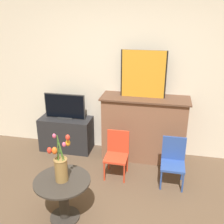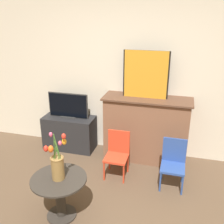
{
  "view_description": "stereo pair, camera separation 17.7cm",
  "coord_description": "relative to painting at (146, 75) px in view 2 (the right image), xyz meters",
  "views": [
    {
      "loc": [
        0.62,
        -1.86,
        2.25
      ],
      "look_at": [
        -0.03,
        1.23,
        1.01
      ],
      "focal_mm": 42.0,
      "sensor_mm": 36.0,
      "label": 1
    },
    {
      "loc": [
        0.79,
        -1.82,
        2.25
      ],
      "look_at": [
        -0.03,
        1.23,
        1.01
      ],
      "focal_mm": 42.0,
      "sensor_mm": 36.0,
      "label": 2
    }
  ],
  "objects": [
    {
      "name": "fireplace_mantel",
      "position": [
        0.05,
        -0.01,
        -0.84
      ],
      "size": [
        1.32,
        0.48,
        1.02
      ],
      "color": "brown",
      "rests_on": "ground"
    },
    {
      "name": "chair_red",
      "position": [
        -0.28,
        -0.55,
        -1.01
      ],
      "size": [
        0.31,
        0.31,
        0.66
      ],
      "color": "red",
      "rests_on": "ground"
    },
    {
      "name": "vase_tulips",
      "position": [
        -0.69,
        -1.54,
        -0.67
      ],
      "size": [
        0.24,
        0.16,
        0.57
      ],
      "color": "olive",
      "rests_on": "side_table"
    },
    {
      "name": "wall_back",
      "position": [
        -0.29,
        0.24,
        -0.02
      ],
      "size": [
        8.0,
        0.06,
        2.7
      ],
      "color": "beige",
      "rests_on": "ground"
    },
    {
      "name": "painting",
      "position": [
        0.0,
        0.0,
        0.0
      ],
      "size": [
        0.66,
        0.03,
        0.69
      ],
      "color": "black",
      "rests_on": "fireplace_mantel"
    },
    {
      "name": "chair_blue",
      "position": [
        0.5,
        -0.59,
        -1.01
      ],
      "size": [
        0.31,
        0.31,
        0.66
      ],
      "color": "#2D4C99",
      "rests_on": "ground"
    },
    {
      "name": "tv_monitor",
      "position": [
        -1.25,
        -0.0,
        -0.6
      ],
      "size": [
        0.68,
        0.12,
        0.42
      ],
      "color": "#2D2D2D",
      "rests_on": "tv_stand"
    },
    {
      "name": "side_table",
      "position": [
        -0.7,
        -1.54,
        -1.03
      ],
      "size": [
        0.62,
        0.62,
        0.52
      ],
      "color": "#332D28",
      "rests_on": "ground"
    },
    {
      "name": "tv_stand",
      "position": [
        -1.25,
        -0.01,
        -1.08
      ],
      "size": [
        0.86,
        0.4,
        0.57
      ],
      "color": "#232326",
      "rests_on": "ground"
    }
  ]
}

